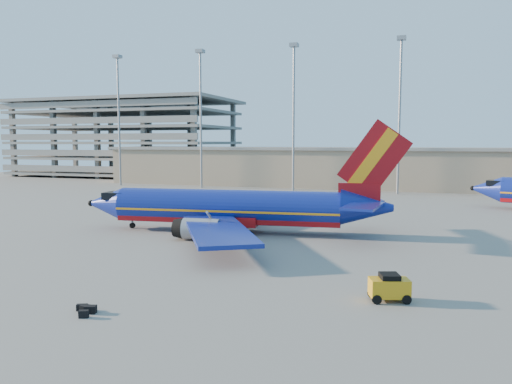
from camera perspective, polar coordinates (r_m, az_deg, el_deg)
ground at (r=54.46m, az=-3.01°, el=-4.44°), size 220.00×220.00×0.00m
terminal_building at (r=108.30m, az=13.61°, el=2.76°), size 122.00×16.00×8.50m
parking_garage at (r=148.52m, az=-14.68°, el=6.35°), size 62.00×32.00×21.40m
light_mast_row at (r=97.21m, az=10.13°, el=10.32°), size 101.60×1.60×28.65m
aircraft_main at (r=53.18m, az=-2.43°, el=-1.91°), size 35.03×33.52×11.88m
baggage_tug at (r=31.70m, az=14.99°, el=-10.43°), size 2.67×2.09×1.69m
luggage_pile at (r=30.37m, az=-18.84°, el=-12.60°), size 1.48×1.45×0.43m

